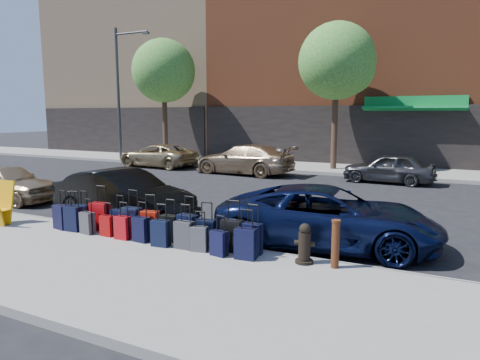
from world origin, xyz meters
The scene contains 40 objects.
ground centered at (0.00, 0.00, 0.00)m, with size 120.00×120.00×0.00m, color black.
sidewalk_near centered at (0.00, -6.50, 0.07)m, with size 60.00×4.00×0.15m, color gray.
sidewalk_far centered at (0.00, 10.00, 0.07)m, with size 60.00×4.00×0.15m, color gray.
curb_near centered at (0.00, -4.48, 0.07)m, with size 60.00×0.08×0.15m, color gray.
curb_far centered at (0.00, 7.98, 0.07)m, with size 60.00×0.08×0.15m, color gray.
building_left centered at (-16.00, 17.98, 7.98)m, with size 15.00×12.12×16.00m.
building_center centered at (0.00, 17.99, 9.98)m, with size 17.00×12.85×20.00m.
tree_left centered at (-9.86, 9.50, 5.41)m, with size 3.80×3.80×7.27m.
tree_center centered at (0.64, 9.50, 5.41)m, with size 3.80×3.80×7.27m.
streetlight centered at (-12.80, 8.80, 4.66)m, with size 2.59×0.18×8.00m.
suitcase_front_0 centered at (-2.43, -4.82, 0.42)m, with size 0.38×0.25×0.86m.
suitcase_front_1 centered at (-2.08, -4.77, 0.43)m, with size 0.38×0.22×0.90m.
suitcase_front_2 centered at (-1.49, -4.79, 0.49)m, with size 0.47×0.29×1.07m.
suitcase_front_3 centered at (-0.94, -4.77, 0.43)m, with size 0.38×0.23×0.89m.
suitcase_front_4 centered at (-0.48, -4.85, 0.48)m, with size 0.45×0.25×1.06m.
suitcase_front_5 centered at (-0.04, -4.78, 0.46)m, with size 0.44×0.29×0.98m.
suitcase_front_6 centered at (0.50, -4.79, 0.44)m, with size 0.39×0.23×0.92m.
suitcase_front_7 centered at (0.99, -4.82, 0.47)m, with size 0.46×0.29×1.03m.
suitcase_front_8 centered at (1.45, -4.83, 0.45)m, with size 0.43×0.29×0.96m.
suitcase_front_9 centered at (2.05, -4.82, 0.48)m, with size 0.44×0.24×1.04m.
suitcase_front_10 centered at (2.46, -4.79, 0.46)m, with size 0.43×0.27×0.99m.
suitcase_back_0 centered at (-2.44, -5.10, 0.44)m, with size 0.42×0.29×0.94m.
suitcase_back_1 centered at (-2.03, -5.11, 0.45)m, with size 0.41×0.25×0.95m.
suitcase_back_2 centered at (-1.55, -5.14, 0.40)m, with size 0.36×0.24×0.82m.
suitcase_back_3 centered at (-1.00, -5.08, 0.39)m, with size 0.32×0.19×0.76m.
suitcase_back_4 centered at (-0.52, -5.12, 0.41)m, with size 0.35×0.20×0.83m.
suitcase_back_5 centered at (-0.03, -5.09, 0.42)m, with size 0.38×0.24×0.87m.
suitcase_back_6 centered at (0.55, -5.16, 0.43)m, with size 0.39×0.25×0.89m.
suitcase_back_7 centered at (1.08, -5.08, 0.44)m, with size 0.39×0.23×0.92m.
suitcase_back_8 centered at (1.45, -5.09, 0.40)m, with size 0.37×0.26×0.82m.
suitcase_back_9 centered at (1.94, -5.16, 0.40)m, with size 0.36×0.25×0.80m.
suitcase_back_10 centered at (2.49, -5.11, 0.45)m, with size 0.42×0.26×0.96m.
fire_hydrant centered at (3.56, -4.83, 0.50)m, with size 0.39×0.34×0.75m.
bollard centered at (4.13, -4.82, 0.60)m, with size 0.16×0.16×0.88m.
car_near_0 centered at (-7.35, -3.07, 0.65)m, with size 1.53×3.80×1.30m, color tan.
car_near_1 centered at (-2.05, -3.35, 0.70)m, with size 1.47×4.22×1.39m, color black.
car_near_2 centered at (3.56, -3.15, 0.67)m, with size 2.21×4.79×1.33m, color #0D1539.
car_far_0 centered at (-8.80, 7.08, 0.64)m, with size 2.11×4.58×1.27m, color tan.
car_far_1 centered at (-3.18, 6.56, 0.73)m, with size 2.04×5.03×1.46m, color tan.
car_far_2 centered at (3.55, 6.79, 0.64)m, with size 1.51×3.76×1.28m, color #37373A.
Camera 1 is at (5.87, -12.19, 2.87)m, focal length 32.00 mm.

